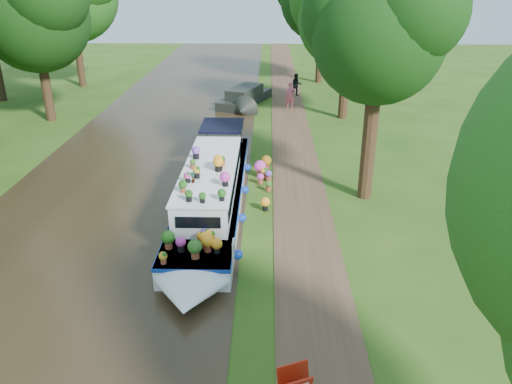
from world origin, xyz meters
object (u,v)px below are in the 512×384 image
object	(u,v)px
second_boat	(245,98)
pedestrian_pink	(290,95)
pedestrian_dark	(296,85)
plant_boat	(211,192)

from	to	relation	value
second_boat	pedestrian_pink	world-z (taller)	pedestrian_pink
pedestrian_pink	pedestrian_dark	size ratio (longest dim) A/B	1.07
second_boat	plant_boat	bearing A→B (deg)	-70.10
second_boat	pedestrian_dark	world-z (taller)	pedestrian_dark
pedestrian_pink	pedestrian_dark	world-z (taller)	pedestrian_pink
pedestrian_pink	pedestrian_dark	xyz separation A→B (m)	(0.58, 3.70, -0.06)
plant_boat	pedestrian_dark	xyz separation A→B (m)	(4.15, 19.51, -0.02)
plant_boat	pedestrian_dark	world-z (taller)	plant_boat
plant_boat	second_boat	bearing A→B (deg)	88.30
pedestrian_pink	pedestrian_dark	bearing A→B (deg)	88.83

